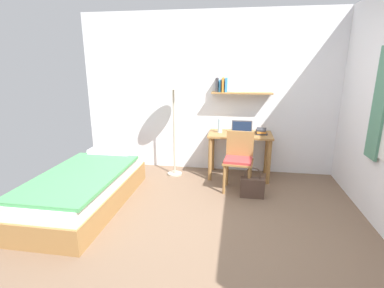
# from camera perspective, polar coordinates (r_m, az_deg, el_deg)

# --- Properties ---
(ground_plane) EXTENTS (5.28, 5.28, 0.00)m
(ground_plane) POSITION_cam_1_polar(r_m,az_deg,el_deg) (3.31, 0.30, -16.80)
(ground_plane) COLOR brown
(wall_back) EXTENTS (4.40, 0.27, 2.60)m
(wall_back) POSITION_cam_1_polar(r_m,az_deg,el_deg) (4.83, 4.14, 9.90)
(wall_back) COLOR white
(wall_back) RESTS_ON ground_plane
(bed) EXTENTS (0.92, 2.00, 0.54)m
(bed) POSITION_cam_1_polar(r_m,az_deg,el_deg) (3.97, -20.19, -8.19)
(bed) COLOR #9E703D
(bed) RESTS_ON ground_plane
(desk) EXTENTS (0.99, 0.56, 0.72)m
(desk) POSITION_cam_1_polar(r_m,az_deg,el_deg) (4.62, 9.46, 0.41)
(desk) COLOR #9E703D
(desk) RESTS_ON ground_plane
(desk_chair) EXTENTS (0.45, 0.42, 0.85)m
(desk_chair) POSITION_cam_1_polar(r_m,az_deg,el_deg) (4.16, 9.25, -2.75)
(desk_chair) COLOR #9E703D
(desk_chair) RESTS_ON ground_plane
(standing_lamp) EXTENTS (0.42, 0.42, 1.64)m
(standing_lamp) POSITION_cam_1_polar(r_m,az_deg,el_deg) (4.51, -3.74, 11.38)
(standing_lamp) COLOR #B2A893
(standing_lamp) RESTS_ON ground_plane
(laptop) EXTENTS (0.33, 0.21, 0.19)m
(laptop) POSITION_cam_1_polar(r_m,az_deg,el_deg) (4.60, 9.85, 2.73)
(laptop) COLOR #2D2D33
(laptop) RESTS_ON desk
(water_bottle) EXTENTS (0.07, 0.07, 0.22)m
(water_bottle) POSITION_cam_1_polar(r_m,az_deg,el_deg) (4.59, 5.58, 3.63)
(water_bottle) COLOR silver
(water_bottle) RESTS_ON desk
(book_stack) EXTENTS (0.18, 0.26, 0.08)m
(book_stack) POSITION_cam_1_polar(r_m,az_deg,el_deg) (4.62, 13.58, 2.45)
(book_stack) COLOR #333338
(book_stack) RESTS_ON desk
(handbag) EXTENTS (0.32, 0.13, 0.43)m
(handbag) POSITION_cam_1_polar(r_m,az_deg,el_deg) (4.07, 11.86, -8.34)
(handbag) COLOR #4C382D
(handbag) RESTS_ON ground_plane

